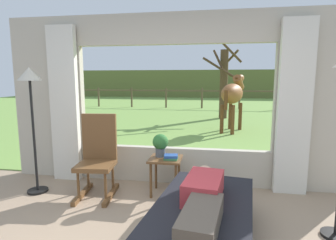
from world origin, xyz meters
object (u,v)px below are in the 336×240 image
(floor_lamp_left, at_px, (31,92))
(horse, at_px, (233,94))
(side_table, at_px, (165,164))
(potted_plant, at_px, (160,144))
(pasture_tree, at_px, (224,81))
(rocking_chair, at_px, (98,156))
(recliner_sofa, at_px, (203,224))
(reclining_person, at_px, (203,197))
(book_stack, at_px, (171,157))

(floor_lamp_left, bearing_deg, horse, 59.14)
(side_table, xyz_separation_m, potted_plant, (-0.08, 0.06, 0.28))
(floor_lamp_left, height_order, pasture_tree, pasture_tree)
(rocking_chair, relative_size, side_table, 2.15)
(recliner_sofa, relative_size, side_table, 3.47)
(recliner_sofa, relative_size, horse, 1.00)
(side_table, height_order, horse, horse)
(reclining_person, xyz_separation_m, potted_plant, (-0.64, 1.25, 0.18))
(side_table, bearing_deg, floor_lamp_left, -172.81)
(pasture_tree, bearing_deg, reclining_person, -93.10)
(floor_lamp_left, bearing_deg, book_stack, 5.10)
(recliner_sofa, distance_m, rocking_chair, 1.82)
(book_stack, xyz_separation_m, floor_lamp_left, (-1.91, -0.17, 0.87))
(reclining_person, height_order, potted_plant, potted_plant)
(side_table, distance_m, horse, 5.07)
(recliner_sofa, xyz_separation_m, floor_lamp_left, (-2.38, 0.91, 1.20))
(reclining_person, distance_m, pasture_tree, 8.94)
(potted_plant, bearing_deg, horse, 74.82)
(rocking_chair, height_order, side_table, rocking_chair)
(side_table, bearing_deg, reclining_person, -64.76)
(floor_lamp_left, relative_size, horse, 0.97)
(recliner_sofa, distance_m, floor_lamp_left, 2.82)
(reclining_person, xyz_separation_m, pasture_tree, (0.48, 8.87, 0.99))
(rocking_chair, height_order, floor_lamp_left, floor_lamp_left)
(recliner_sofa, xyz_separation_m, horse, (0.66, 6.00, 0.94))
(rocking_chair, relative_size, pasture_tree, 0.34)
(reclining_person, bearing_deg, rocking_chair, 152.53)
(rocking_chair, height_order, pasture_tree, pasture_tree)
(floor_lamp_left, relative_size, pasture_tree, 0.53)
(floor_lamp_left, bearing_deg, side_table, 7.19)
(potted_plant, height_order, horse, horse)
(recliner_sofa, height_order, rocking_chair, rocking_chair)
(pasture_tree, bearing_deg, rocking_chair, -104.13)
(rocking_chair, bearing_deg, book_stack, -1.15)
(side_table, xyz_separation_m, horse, (1.22, 4.86, 0.73))
(reclining_person, relative_size, horse, 0.80)
(reclining_person, distance_m, side_table, 1.32)
(floor_lamp_left, distance_m, horse, 5.94)
(reclining_person, xyz_separation_m, book_stack, (-0.47, 1.13, 0.03))
(potted_plant, bearing_deg, pasture_tree, 81.63)
(horse, bearing_deg, recliner_sofa, -76.56)
(rocking_chair, bearing_deg, side_table, 2.89)
(reclining_person, height_order, book_stack, reclining_person)
(rocking_chair, relative_size, potted_plant, 3.50)
(side_table, relative_size, potted_plant, 1.63)
(side_table, distance_m, pasture_tree, 7.83)
(pasture_tree, bearing_deg, potted_plant, -98.37)
(recliner_sofa, xyz_separation_m, side_table, (-0.56, 1.14, 0.21))
(potted_plant, relative_size, book_stack, 1.64)
(reclining_person, height_order, floor_lamp_left, floor_lamp_left)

